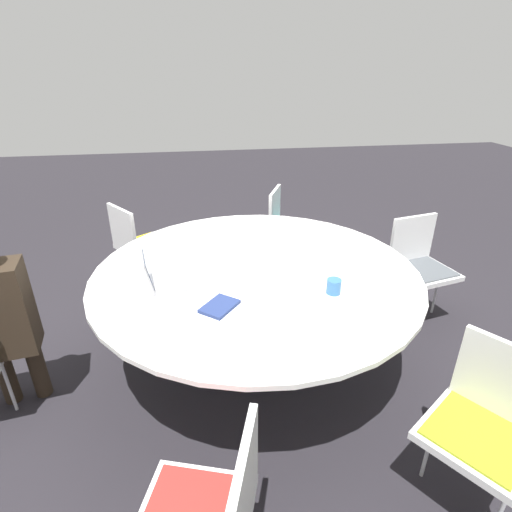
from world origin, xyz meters
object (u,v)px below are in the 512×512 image
object	(u,v)px
chair_3	(420,261)
coffee_cup	(334,286)
laptop	(158,277)
spiral_notebook	(220,306)
chair_4	(287,223)
chair_2	(486,419)
chair_5	(138,241)

from	to	relation	value
chair_3	coffee_cup	size ratio (longest dim) A/B	9.39
chair_3	laptop	world-z (taller)	laptop
laptop	coffee_cup	xyz separation A→B (m)	(-1.03, 0.27, -0.01)
laptop	spiral_notebook	size ratio (longest dim) A/B	1.26
spiral_notebook	chair_4	bearing A→B (deg)	-114.17
chair_3	spiral_notebook	xyz separation A→B (m)	(1.70, 0.80, 0.24)
chair_2	spiral_notebook	distance (m)	1.40
laptop	chair_2	bearing A→B (deg)	-135.30
laptop	coffee_cup	size ratio (longest dim) A/B	3.56
chair_3	chair_5	bearing A→B (deg)	-30.51
chair_3	spiral_notebook	world-z (taller)	chair_3
chair_2	laptop	size ratio (longest dim) A/B	2.64
chair_2	coffee_cup	size ratio (longest dim) A/B	9.39
chair_4	coffee_cup	distance (m)	1.77
chair_3	chair_4	distance (m)	1.34
chair_5	chair_3	bearing A→B (deg)	35.76
chair_4	chair_5	bearing A→B (deg)	-57.58
spiral_notebook	coffee_cup	world-z (taller)	coffee_cup
chair_3	chair_5	xyz separation A→B (m)	(2.34, -0.78, 0.00)
chair_4	laptop	distance (m)	1.90
chair_3	laptop	xyz separation A→B (m)	(2.05, 0.48, 0.28)
chair_5	coffee_cup	bearing A→B (deg)	5.17
chair_4	coffee_cup	xyz separation A→B (m)	(0.13, 1.75, 0.27)
chair_2	chair_3	xyz separation A→B (m)	(-0.55, -1.56, 0.00)
chair_2	spiral_notebook	xyz separation A→B (m)	(1.15, -0.76, 0.24)
chair_5	laptop	bearing A→B (deg)	-22.71
chair_3	chair_4	xyz separation A→B (m)	(0.89, -1.00, 0.00)
chair_4	coffee_cup	size ratio (longest dim) A/B	9.39
laptop	coffee_cup	world-z (taller)	laptop
spiral_notebook	coffee_cup	bearing A→B (deg)	-175.37
chair_2	coffee_cup	xyz separation A→B (m)	(0.47, -0.82, 0.27)
laptop	chair_3	bearing A→B (deg)	-86.32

